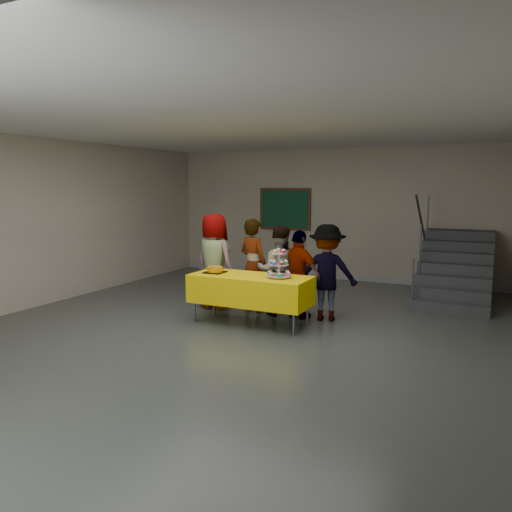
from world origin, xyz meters
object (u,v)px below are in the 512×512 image
(schoolchild_d, at_px, (299,275))
(noticeboard, at_px, (285,209))
(schoolchild_e, at_px, (327,273))
(staircase, at_px, (456,272))
(schoolchild_b, at_px, (253,265))
(bear_cake, at_px, (215,269))
(schoolchild_a, at_px, (214,261))
(schoolchild_c, at_px, (279,270))
(cupcake_stand, at_px, (279,266))
(bake_table, at_px, (250,289))

(schoolchild_d, xyz_separation_m, noticeboard, (-1.75, 3.62, 0.88))
(schoolchild_e, height_order, staircase, staircase)
(schoolchild_e, bearing_deg, schoolchild_b, -15.39)
(bear_cake, distance_m, schoolchild_b, 0.85)
(schoolchild_a, height_order, schoolchild_c, schoolchild_a)
(schoolchild_a, distance_m, schoolchild_c, 1.23)
(cupcake_stand, xyz_separation_m, noticeboard, (-1.67, 4.26, 0.66))
(cupcake_stand, height_order, staircase, staircase)
(cupcake_stand, distance_m, staircase, 4.13)
(schoolchild_c, xyz_separation_m, schoolchild_d, (0.39, -0.06, -0.03))
(cupcake_stand, height_order, schoolchild_d, schoolchild_d)
(schoolchild_a, xyz_separation_m, schoolchild_c, (1.22, 0.02, -0.08))
(schoolchild_b, height_order, schoolchild_e, schoolchild_b)
(schoolchild_e, bearing_deg, bear_cake, 11.25)
(schoolchild_c, bearing_deg, schoolchild_a, -19.65)
(schoolchild_d, height_order, schoolchild_e, schoolchild_e)
(schoolchild_b, height_order, staircase, staircase)
(schoolchild_e, bearing_deg, noticeboard, -72.66)
(cupcake_stand, relative_size, bear_cake, 1.24)
(cupcake_stand, bearing_deg, schoolchild_d, 82.34)
(schoolchild_c, distance_m, schoolchild_d, 0.39)
(bear_cake, xyz_separation_m, noticeboard, (-0.58, 4.30, 0.77))
(schoolchild_c, bearing_deg, schoolchild_e, 162.48)
(schoolchild_c, bearing_deg, bake_table, 55.76)
(schoolchild_b, distance_m, schoolchild_e, 1.32)
(bake_table, xyz_separation_m, schoolchild_b, (-0.33, 0.77, 0.24))
(cupcake_stand, height_order, bear_cake, cupcake_stand)
(cupcake_stand, relative_size, schoolchild_d, 0.31)
(schoolchild_d, bearing_deg, noticeboard, -43.76)
(bake_table, relative_size, bear_cake, 5.25)
(cupcake_stand, bearing_deg, schoolchild_a, 156.19)
(schoolchild_a, bearing_deg, bear_cake, 136.42)
(schoolchild_a, height_order, schoolchild_e, schoolchild_a)
(schoolchild_a, bearing_deg, cupcake_stand, 171.55)
(schoolchild_b, bearing_deg, staircase, -119.85)
(schoolchild_b, xyz_separation_m, schoolchild_d, (0.88, -0.12, -0.08))
(bake_table, relative_size, noticeboard, 1.45)
(cupcake_stand, height_order, schoolchild_b, schoolchild_b)
(schoolchild_d, distance_m, noticeboard, 4.12)
(bear_cake, bearing_deg, schoolchild_c, 42.81)
(schoolchild_a, bearing_deg, bake_table, 162.01)
(schoolchild_c, xyz_separation_m, schoolchild_e, (0.82, 0.04, 0.02))
(schoolchild_b, height_order, noticeboard, noticeboard)
(schoolchild_d, distance_m, schoolchild_e, 0.45)
(bake_table, bearing_deg, schoolchild_b, 112.82)
(staircase, bearing_deg, bear_cake, -134.11)
(staircase, bearing_deg, schoolchild_a, -144.03)
(bear_cake, bearing_deg, schoolchild_b, 69.80)
(cupcake_stand, relative_size, staircase, 0.19)
(schoolchild_b, bearing_deg, cupcake_stand, 155.72)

